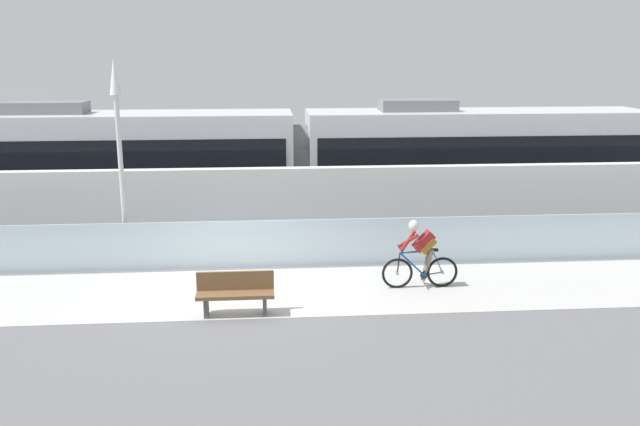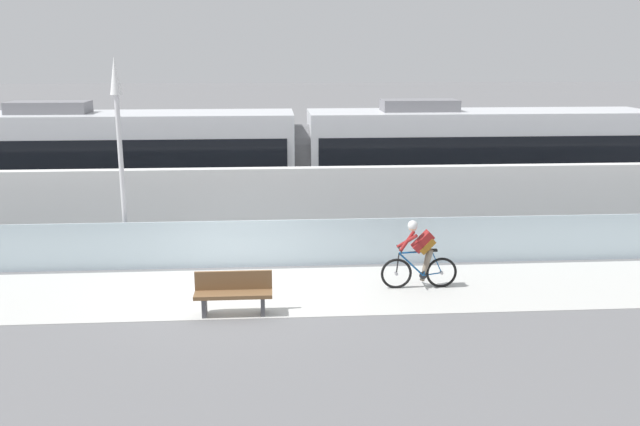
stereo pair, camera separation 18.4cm
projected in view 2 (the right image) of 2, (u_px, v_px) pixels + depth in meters
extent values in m
plane|color=slate|center=(233.00, 292.00, 15.34)|extent=(200.00, 200.00, 0.00)
cube|color=beige|center=(233.00, 292.00, 15.34)|extent=(32.00, 3.20, 0.01)
cube|color=silver|center=(237.00, 244.00, 16.99)|extent=(32.00, 0.05, 1.21)
cube|color=silver|center=(239.00, 208.00, 18.62)|extent=(32.00, 0.36, 2.22)
cube|color=#595654|center=(244.00, 224.00, 21.29)|extent=(32.00, 0.08, 0.01)
cube|color=#595654|center=(246.00, 214.00, 22.68)|extent=(32.00, 0.08, 0.01)
cube|color=silver|center=(118.00, 163.00, 21.27)|extent=(11.00, 2.50, 3.10)
cube|color=black|center=(118.00, 151.00, 21.19)|extent=(10.56, 2.54, 1.04)
cube|color=#14724C|center=(121.00, 205.00, 21.59)|extent=(10.78, 2.53, 0.28)
cube|color=slate|center=(49.00, 107.00, 20.73)|extent=(2.40, 1.10, 0.36)
cube|color=#232326|center=(9.00, 212.00, 21.39)|extent=(1.40, 1.88, 0.20)
cylinder|color=black|center=(0.00, 219.00, 20.71)|extent=(0.60, 0.10, 0.60)
cylinder|color=black|center=(17.00, 209.00, 22.10)|extent=(0.60, 0.10, 0.60)
cube|color=#232326|center=(233.00, 208.00, 21.87)|extent=(1.40, 1.88, 0.20)
cylinder|color=black|center=(231.00, 216.00, 21.19)|extent=(0.60, 0.10, 0.60)
cylinder|color=black|center=(234.00, 205.00, 22.58)|extent=(0.60, 0.10, 0.60)
cube|color=silver|center=(478.00, 159.00, 22.05)|extent=(11.00, 2.50, 3.10)
cube|color=black|center=(478.00, 148.00, 21.97)|extent=(10.56, 2.54, 1.04)
cube|color=#14724C|center=(475.00, 200.00, 22.37)|extent=(10.78, 2.53, 0.28)
cube|color=slate|center=(419.00, 105.00, 21.51)|extent=(2.40, 1.10, 0.36)
cube|color=#232326|center=(370.00, 206.00, 22.17)|extent=(1.40, 1.88, 0.20)
cylinder|color=black|center=(373.00, 213.00, 21.49)|extent=(0.60, 0.10, 0.60)
cylinder|color=black|center=(367.00, 203.00, 22.88)|extent=(0.60, 0.10, 0.60)
cube|color=#232326|center=(578.00, 203.00, 22.65)|extent=(1.40, 1.88, 0.20)
cylinder|color=black|center=(588.00, 210.00, 21.97)|extent=(0.60, 0.10, 0.60)
cylinder|color=black|center=(569.00, 200.00, 23.36)|extent=(0.60, 0.10, 0.60)
cube|color=black|center=(639.00, 157.00, 22.42)|extent=(0.16, 2.54, 2.94)
cylinder|color=#59595B|center=(301.00, 161.00, 21.66)|extent=(0.60, 2.30, 2.30)
torus|color=black|center=(396.00, 274.00, 15.51)|extent=(0.72, 0.06, 0.72)
cylinder|color=#99999E|center=(396.00, 274.00, 15.51)|extent=(0.07, 0.10, 0.07)
torus|color=black|center=(441.00, 273.00, 15.58)|extent=(0.72, 0.06, 0.72)
cylinder|color=#99999E|center=(441.00, 273.00, 15.58)|extent=(0.07, 0.10, 0.07)
cylinder|color=#144C8C|center=(411.00, 264.00, 15.48)|extent=(0.60, 0.04, 0.58)
cylinder|color=#144C8C|center=(427.00, 263.00, 15.50)|extent=(0.22, 0.04, 0.59)
cylinder|color=#144C8C|center=(415.00, 252.00, 15.42)|extent=(0.76, 0.04, 0.07)
cylinder|color=#144C8C|center=(432.00, 274.00, 15.57)|extent=(0.43, 0.03, 0.09)
cylinder|color=#144C8C|center=(437.00, 262.00, 15.51)|extent=(0.27, 0.02, 0.53)
cylinder|color=black|center=(398.00, 263.00, 15.45)|extent=(0.08, 0.03, 0.49)
cube|color=black|center=(432.00, 250.00, 15.44)|extent=(0.24, 0.10, 0.05)
cylinder|color=black|center=(399.00, 249.00, 15.37)|extent=(0.03, 0.58, 0.03)
cylinder|color=#262628|center=(423.00, 275.00, 15.56)|extent=(0.18, 0.02, 0.18)
cube|color=maroon|center=(423.00, 241.00, 15.37)|extent=(0.50, 0.28, 0.51)
cube|color=#8C5919|center=(427.00, 245.00, 15.40)|extent=(0.38, 0.30, 0.38)
sphere|color=beige|center=(413.00, 227.00, 15.27)|extent=(0.20, 0.20, 0.20)
sphere|color=silver|center=(413.00, 225.00, 15.26)|extent=(0.23, 0.23, 0.23)
cylinder|color=maroon|center=(407.00, 241.00, 15.34)|extent=(0.44, 0.41, 0.41)
cylinder|color=maroon|center=(407.00, 241.00, 15.34)|extent=(0.44, 0.41, 0.41)
cylinder|color=#726656|center=(427.00, 265.00, 15.51)|extent=(0.29, 0.33, 0.80)
cylinder|color=#726656|center=(427.00, 259.00, 15.48)|extent=(0.29, 0.33, 0.54)
cylinder|color=gray|center=(128.00, 262.00, 17.21)|extent=(0.24, 0.24, 0.20)
cylinder|color=silver|center=(122.00, 181.00, 16.72)|extent=(0.12, 0.12, 4.20)
cone|color=white|center=(115.00, 76.00, 16.12)|extent=(0.28, 0.28, 0.90)
cube|color=brown|center=(233.00, 294.00, 13.93)|extent=(1.60, 0.44, 0.08)
cube|color=brown|center=(234.00, 280.00, 14.07)|extent=(1.60, 0.06, 0.40)
cube|color=#4C4C51|center=(204.00, 306.00, 13.95)|extent=(0.08, 0.36, 0.41)
cube|color=#4C4C51|center=(263.00, 305.00, 14.03)|extent=(0.08, 0.36, 0.41)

